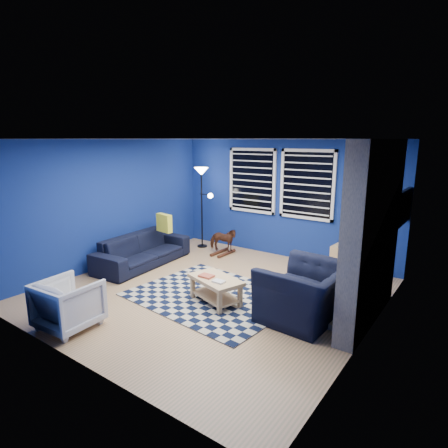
% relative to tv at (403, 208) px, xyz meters
% --- Properties ---
extents(floor, '(5.00, 5.00, 0.00)m').
position_rel_tv_xyz_m(floor, '(-2.45, -2.00, -1.40)').
color(floor, tan).
rests_on(floor, ground).
extents(ceiling, '(5.00, 5.00, 0.00)m').
position_rel_tv_xyz_m(ceiling, '(-2.45, -2.00, 1.10)').
color(ceiling, white).
rests_on(ceiling, wall_back).
extents(wall_back, '(5.00, 0.00, 5.00)m').
position_rel_tv_xyz_m(wall_back, '(-2.45, 0.50, -0.15)').
color(wall_back, navy).
rests_on(wall_back, floor).
extents(wall_left, '(0.00, 5.00, 5.00)m').
position_rel_tv_xyz_m(wall_left, '(-4.95, -2.00, -0.15)').
color(wall_left, navy).
rests_on(wall_left, floor).
extents(wall_right, '(0.00, 5.00, 5.00)m').
position_rel_tv_xyz_m(wall_right, '(0.05, -2.00, -0.15)').
color(wall_right, navy).
rests_on(wall_right, floor).
extents(fireplace, '(0.65, 2.00, 2.50)m').
position_rel_tv_xyz_m(fireplace, '(-0.09, -1.50, -0.20)').
color(fireplace, gray).
rests_on(fireplace, floor).
extents(window_left, '(1.17, 0.06, 1.42)m').
position_rel_tv_xyz_m(window_left, '(-3.20, 0.46, 0.20)').
color(window_left, black).
rests_on(window_left, wall_back).
extents(window_right, '(1.17, 0.06, 1.42)m').
position_rel_tv_xyz_m(window_right, '(-1.90, 0.46, 0.20)').
color(window_right, black).
rests_on(window_right, wall_back).
extents(tv, '(0.07, 1.00, 0.58)m').
position_rel_tv_xyz_m(tv, '(0.00, 0.00, 0.00)').
color(tv, black).
rests_on(tv, wall_right).
extents(rug, '(2.66, 2.21, 0.02)m').
position_rel_tv_xyz_m(rug, '(-2.32, -2.13, -1.39)').
color(rug, black).
rests_on(rug, floor).
extents(sofa, '(2.17, 1.00, 0.62)m').
position_rel_tv_xyz_m(sofa, '(-4.43, -1.70, -1.09)').
color(sofa, black).
rests_on(sofa, floor).
extents(armchair_big, '(1.27, 1.13, 0.79)m').
position_rel_tv_xyz_m(armchair_big, '(-0.79, -1.98, -1.00)').
color(armchair_big, black).
rests_on(armchair_big, floor).
extents(armchair_bent, '(0.77, 0.79, 0.67)m').
position_rel_tv_xyz_m(armchair_bent, '(-3.27, -4.07, -1.06)').
color(armchair_bent, gray).
rests_on(armchair_bent, floor).
extents(rocking_horse, '(0.49, 0.68, 0.52)m').
position_rel_tv_xyz_m(rocking_horse, '(-3.52, -0.19, -1.07)').
color(rocking_horse, '#4E2F19').
rests_on(rocking_horse, floor).
extents(coffee_table, '(0.97, 0.74, 0.43)m').
position_rel_tv_xyz_m(coffee_table, '(-2.13, -2.31, -1.10)').
color(coffee_table, tan).
rests_on(coffee_table, rug).
extents(cabinet, '(0.65, 0.46, 0.61)m').
position_rel_tv_xyz_m(cabinet, '(-0.86, 0.23, -1.13)').
color(cabinet, tan).
rests_on(cabinet, floor).
extents(floor_lamp, '(0.51, 0.31, 1.87)m').
position_rel_tv_xyz_m(floor_lamp, '(-4.25, 0.01, 0.13)').
color(floor_lamp, black).
rests_on(floor_lamp, floor).
extents(throw_pillow, '(0.41, 0.18, 0.37)m').
position_rel_tv_xyz_m(throw_pillow, '(-4.28, -1.22, -0.60)').
color(throw_pillow, yellow).
rests_on(throw_pillow, sofa).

